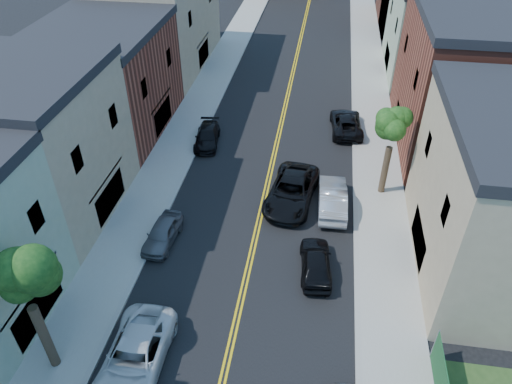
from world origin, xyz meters
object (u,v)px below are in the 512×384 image
at_px(grey_car_left, 162,233).
at_px(black_car_left, 207,136).
at_px(silver_car_right, 332,198).
at_px(white_pickup, 135,357).
at_px(dark_car_right_far, 346,123).
at_px(black_car_right, 316,262).
at_px(black_suv_lane, 292,191).

height_order(grey_car_left, black_car_left, grey_car_left).
bearing_deg(grey_car_left, black_car_left, 94.06).
bearing_deg(silver_car_right, black_car_left, -36.32).
bearing_deg(silver_car_right, white_pickup, 54.68).
xyz_separation_m(black_car_left, dark_car_right_far, (10.94, 3.77, 0.09)).
distance_m(grey_car_left, dark_car_right_far, 18.88).
bearing_deg(black_car_right, silver_car_right, -102.96).
relative_size(silver_car_right, black_suv_lane, 0.81).
bearing_deg(dark_car_right_far, black_suv_lane, 65.61).
xyz_separation_m(grey_car_left, black_car_left, (0.00, 11.62, -0.03)).
bearing_deg(black_suv_lane, grey_car_left, -137.58).
relative_size(grey_car_left, black_car_left, 0.89).
bearing_deg(dark_car_right_far, grey_car_left, 49.55).
bearing_deg(silver_car_right, dark_car_right_far, -97.02).
relative_size(black_car_left, black_car_right, 1.03).
xyz_separation_m(silver_car_right, black_suv_lane, (-2.72, 0.33, 0.03)).
bearing_deg(grey_car_left, white_pickup, -76.59).
relative_size(white_pickup, dark_car_right_far, 1.10).
height_order(white_pickup, black_suv_lane, black_suv_lane).
bearing_deg(black_car_right, black_car_left, -59.43).
distance_m(grey_car_left, black_car_right, 9.37).
height_order(dark_car_right_far, black_suv_lane, black_suv_lane).
relative_size(black_car_right, dark_car_right_far, 0.81).
height_order(grey_car_left, silver_car_right, silver_car_right).
distance_m(white_pickup, black_suv_lane, 14.89).
relative_size(black_car_right, silver_car_right, 0.84).
bearing_deg(black_car_left, dark_car_right_far, 12.91).
bearing_deg(black_suv_lane, silver_car_right, 0.58).
relative_size(black_car_left, dark_car_right_far, 0.84).
bearing_deg(black_car_right, dark_car_right_far, -101.28).
relative_size(white_pickup, black_suv_lane, 0.92).
distance_m(dark_car_right_far, black_suv_lane, 10.86).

